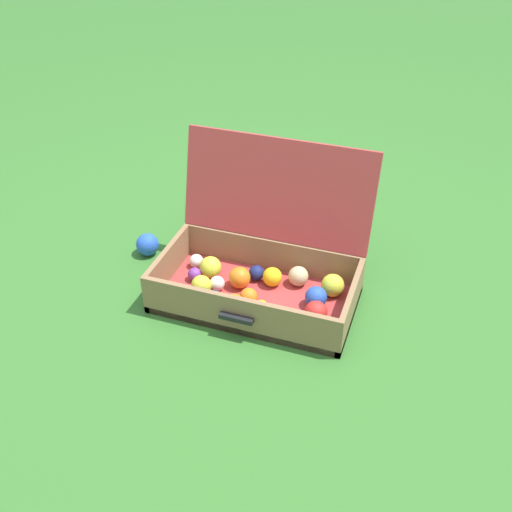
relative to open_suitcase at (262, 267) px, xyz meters
name	(u,v)px	position (x,y,z in m)	size (l,w,h in m)	color
ground_plane	(262,298)	(0.01, -0.03, -0.11)	(16.00, 16.00, 0.00)	#336B28
open_suitcase	(262,267)	(0.00, 0.00, 0.00)	(0.66, 0.47, 0.49)	#B23838
stray_ball_on_grass	(147,245)	(-0.48, 0.08, -0.07)	(0.08, 0.08, 0.08)	blue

